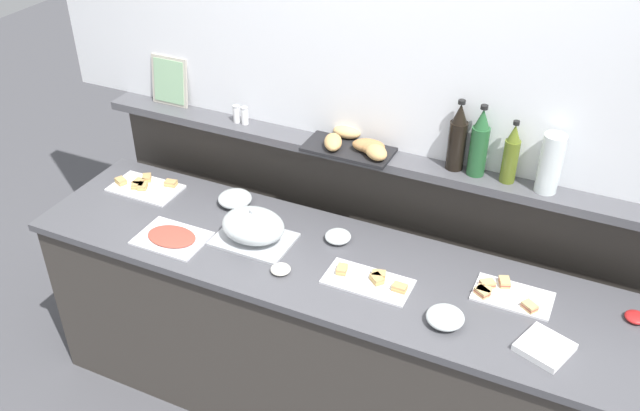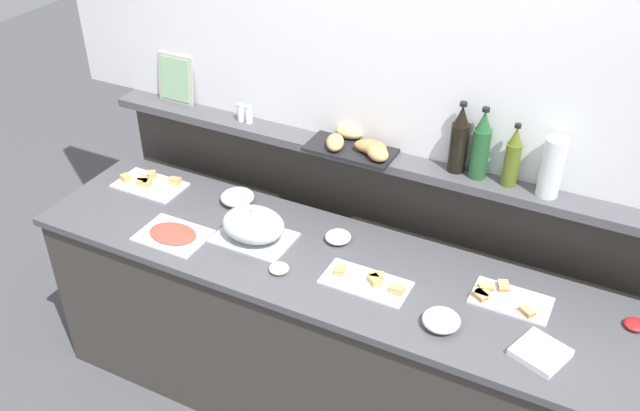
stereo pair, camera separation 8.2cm
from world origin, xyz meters
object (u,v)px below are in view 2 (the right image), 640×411
glass_bowl_large (238,198)px  pepper_shaker (249,115)px  olive_oil_bottle (512,158)px  condiment_bowl_teal (279,268)px  wine_bottle_dark (459,140)px  bread_basket (359,145)px  napkin_stack (540,353)px  salt_shaker (241,113)px  condiment_bowl_red (635,324)px  glass_bowl_medium (441,321)px  sandwich_platter_front (367,282)px  sandwich_platter_side (506,298)px  glass_bowl_small (338,237)px  sandwich_platter_rear (149,183)px  wine_bottle_green (481,146)px  water_carafe (552,167)px  cold_cuts_platter (173,235)px  framed_picture (176,79)px  serving_cloche (254,226)px

glass_bowl_large → pepper_shaker: 0.40m
olive_oil_bottle → condiment_bowl_teal: bearing=-141.8°
glass_bowl_large → wine_bottle_dark: wine_bottle_dark is taller
glass_bowl_large → bread_basket: bearing=21.3°
napkin_stack → salt_shaker: (-1.60, 0.58, 0.34)m
condiment_bowl_red → pepper_shaker: size_ratio=0.92×
glass_bowl_medium → sandwich_platter_front: bearing=163.8°
sandwich_platter_side → condiment_bowl_red: 0.47m
glass_bowl_small → sandwich_platter_side: bearing=-4.2°
olive_oil_bottle → sandwich_platter_front: bearing=-128.5°
sandwich_platter_rear → glass_bowl_small: glass_bowl_small is taller
glass_bowl_large → napkin_stack: size_ratio=0.95×
sandwich_platter_rear → wine_bottle_dark: size_ratio=1.08×
wine_bottle_green → salt_shaker: 1.16m
sandwich_platter_rear → glass_bowl_large: (0.48, 0.07, 0.02)m
sandwich_platter_front → glass_bowl_medium: bearing=-16.2°
pepper_shaker → water_carafe: water_carafe is taller
wine_bottle_green → sandwich_platter_side: bearing=-53.7°
napkin_stack → bread_basket: bearing=150.3°
cold_cuts_platter → wine_bottle_dark: bearing=29.5°
sandwich_platter_rear → glass_bowl_small: size_ratio=2.95×
cold_cuts_platter → water_carafe: bearing=21.9°
condiment_bowl_teal → sandwich_platter_rear: bearing=162.1°
wine_bottle_green → bread_basket: 0.54m
sandwich_platter_side → water_carafe: size_ratio=1.21×
condiment_bowl_red → sandwich_platter_front: bearing=-167.4°
glass_bowl_small → framed_picture: size_ratio=0.47×
serving_cloche → bread_basket: (0.30, 0.42, 0.27)m
serving_cloche → wine_bottle_dark: (0.74, 0.46, 0.38)m
glass_bowl_large → glass_bowl_small: glass_bowl_large is taller
sandwich_platter_rear → water_carafe: water_carafe is taller
sandwich_platter_rear → water_carafe: bearing=9.1°
glass_bowl_medium → olive_oil_bottle: (0.05, 0.60, 0.41)m
condiment_bowl_red → salt_shaker: (-1.89, 0.27, 0.34)m
glass_bowl_large → framed_picture: 0.70m
glass_bowl_small → condiment_bowl_teal: (-0.13, -0.30, -0.01)m
glass_bowl_medium → pepper_shaker: pepper_shaker is taller
glass_bowl_medium → wine_bottle_green: 0.74m
pepper_shaker → water_carafe: (1.40, 0.00, 0.08)m
glass_bowl_small → glass_bowl_large: bearing=173.9°
glass_bowl_small → pepper_shaker: 0.76m
serving_cloche → salt_shaker: (-0.33, 0.44, 0.28)m
condiment_bowl_teal → condiment_bowl_red: 1.39m
wine_bottle_green → water_carafe: (0.29, -0.01, -0.02)m
olive_oil_bottle → bread_basket: size_ratio=0.66×
olive_oil_bottle → wine_bottle_green: bearing=179.2°
sandwich_platter_front → water_carafe: 0.86m
glass_bowl_medium → bread_basket: bread_basket is taller
sandwich_platter_side → framed_picture: size_ratio=1.25×
glass_bowl_large → napkin_stack: bearing=-13.1°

